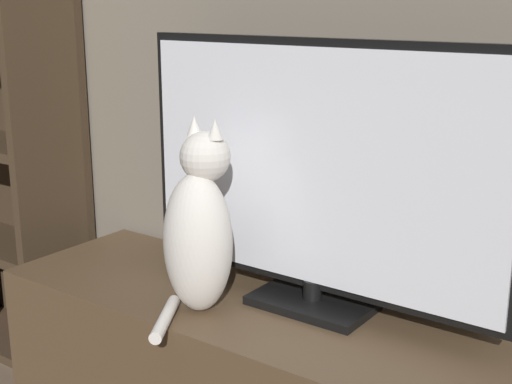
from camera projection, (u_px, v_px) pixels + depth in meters
The scene contains 2 objects.
tv at pixel (316, 176), 1.58m from camera, with size 0.92×0.17×0.61m.
cat at pixel (200, 231), 1.60m from camera, with size 0.17×0.29×0.44m.
Camera 1 is at (0.90, -0.29, 1.15)m, focal length 50.00 mm.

